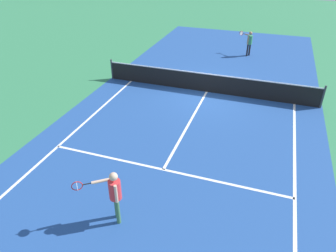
% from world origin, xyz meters
% --- Properties ---
extents(ground_plane, '(60.00, 60.00, 0.00)m').
position_xyz_m(ground_plane, '(0.00, 0.00, 0.00)').
color(ground_plane, '#337F51').
extents(court_surface_inbounds, '(10.62, 24.40, 0.00)m').
position_xyz_m(court_surface_inbounds, '(0.00, 0.00, 0.00)').
color(court_surface_inbounds, '#234C93').
rests_on(court_surface_inbounds, ground_plane).
extents(line_sideline_left, '(0.10, 11.89, 0.01)m').
position_xyz_m(line_sideline_left, '(-4.11, -5.95, 0.00)').
color(line_sideline_left, white).
rests_on(line_sideline_left, ground_plane).
extents(line_sideline_right, '(0.10, 11.89, 0.01)m').
position_xyz_m(line_sideline_right, '(4.11, -5.95, 0.00)').
color(line_sideline_right, white).
rests_on(line_sideline_right, ground_plane).
extents(line_service_near, '(8.22, 0.10, 0.01)m').
position_xyz_m(line_service_near, '(0.00, -6.40, 0.00)').
color(line_service_near, white).
rests_on(line_service_near, ground_plane).
extents(line_center_service, '(0.10, 6.40, 0.01)m').
position_xyz_m(line_center_service, '(0.00, -3.20, 0.00)').
color(line_center_service, white).
rests_on(line_center_service, ground_plane).
extents(net, '(10.49, 0.09, 1.07)m').
position_xyz_m(net, '(0.00, 0.00, 0.49)').
color(net, '#33383D').
rests_on(net, ground_plane).
extents(player_near, '(1.09, 0.67, 1.62)m').
position_xyz_m(player_near, '(-0.47, -8.81, 1.00)').
color(player_near, '#3F7247').
rests_on(player_near, ground_plane).
extents(player_far, '(0.92, 0.90, 1.54)m').
position_xyz_m(player_far, '(1.25, 6.28, 0.95)').
color(player_far, black).
rests_on(player_far, ground_plane).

